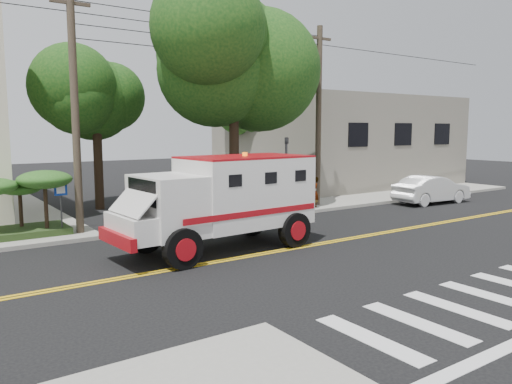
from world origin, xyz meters
TOP-DOWN VIEW (x-y plane):
  - ground at (0.00, 0.00)m, footprint 100.00×100.00m
  - sidewalk_ne at (13.50, 13.50)m, footprint 17.00×17.00m
  - building_right at (15.00, 14.00)m, footprint 14.00×12.00m
  - utility_pole_left at (-5.60, 6.00)m, footprint 0.28×0.28m
  - utility_pole_right at (6.30, 6.20)m, footprint 0.28×0.28m
  - tree_main at (1.94, 6.21)m, footprint 6.08×5.70m
  - tree_left at (-2.68, 11.79)m, footprint 4.48×4.20m
  - tree_right at (8.84, 15.77)m, footprint 4.80×4.50m
  - traffic_signal at (3.80, 5.60)m, footprint 0.15×0.18m
  - accessibility_sign at (-6.20, 6.17)m, footprint 0.45×0.10m
  - palm_planter at (-7.44, 6.62)m, footprint 3.52×2.63m
  - armored_truck at (-2.23, 1.22)m, footprint 6.92×3.09m
  - parked_sedan at (12.34, 3.80)m, footprint 4.64×1.88m
  - pedestrian_a at (5.50, 5.50)m, footprint 0.66×0.62m
  - pedestrian_b at (5.50, 7.31)m, footprint 1.06×0.97m

SIDE VIEW (x-z plane):
  - ground at x=0.00m, z-range 0.00..0.00m
  - sidewalk_ne at x=13.50m, z-range 0.00..0.15m
  - parked_sedan at x=12.34m, z-range 0.00..1.50m
  - pedestrian_a at x=5.50m, z-range 0.15..1.67m
  - pedestrian_b at x=5.50m, z-range 0.15..1.90m
  - accessibility_sign at x=-6.20m, z-range 0.35..2.38m
  - palm_planter at x=-7.44m, z-range 0.47..2.82m
  - armored_truck at x=-2.23m, z-range 0.21..3.30m
  - traffic_signal at x=3.80m, z-range 0.43..4.03m
  - building_right at x=15.00m, z-range 0.15..6.15m
  - utility_pole_left at x=-5.60m, z-range 0.00..9.00m
  - utility_pole_right at x=6.30m, z-range 0.00..9.00m
  - tree_left at x=-2.68m, z-range 1.88..9.58m
  - tree_right at x=8.84m, z-range 1.99..10.19m
  - tree_main at x=1.94m, z-range 2.27..12.12m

